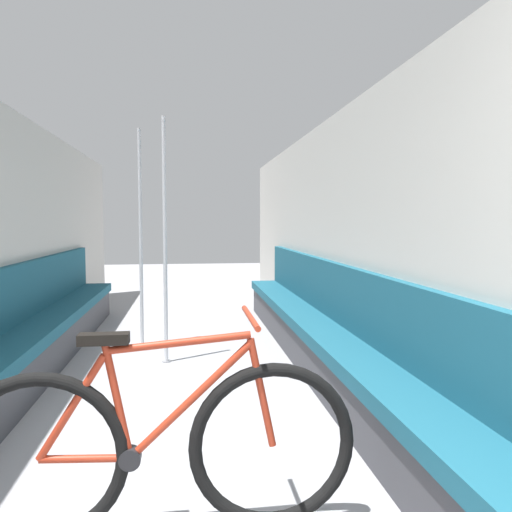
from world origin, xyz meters
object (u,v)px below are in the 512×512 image
grab_pole_far (165,244)px  bench_seat_row_right (323,337)px  grab_pole_near (141,241)px  bicycle (159,448)px  bench_seat_row_left (23,347)px

grab_pole_far → bench_seat_row_right: bearing=-20.7°
grab_pole_near → bench_seat_row_right: bearing=-35.2°
bicycle → grab_pole_near: bearing=76.3°
bench_seat_row_left → grab_pole_far: grab_pole_far is taller
bench_seat_row_right → bicycle: size_ratio=3.65×
bench_seat_row_left → grab_pole_near: grab_pole_near is taller
bench_seat_row_right → grab_pole_far: bearing=159.3°
bench_seat_row_left → bicycle: bench_seat_row_left is taller
bicycle → grab_pole_near: 3.36m
bench_seat_row_right → grab_pole_near: (-1.64, 1.16, 0.79)m
bench_seat_row_left → grab_pole_far: (1.11, 0.51, 0.79)m
bench_seat_row_left → grab_pole_near: (0.83, 1.16, 0.79)m
bench_seat_row_right → grab_pole_far: (-1.36, 0.51, 0.79)m
bench_seat_row_left → bench_seat_row_right: (2.47, 0.00, 0.00)m
bench_seat_row_right → grab_pole_near: grab_pole_near is taller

